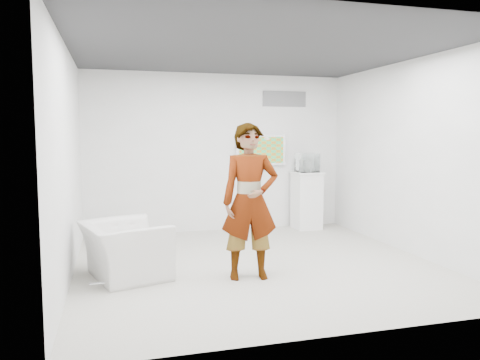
% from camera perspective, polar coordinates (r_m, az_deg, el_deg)
% --- Properties ---
extents(room, '(5.01, 5.01, 3.00)m').
position_cam_1_polar(room, '(6.58, 2.01, 2.49)').
color(room, '#A8A49A').
rests_on(room, ground).
extents(tv, '(1.00, 0.08, 0.60)m').
position_cam_1_polar(tv, '(9.17, 2.54, 3.68)').
color(tv, silver).
rests_on(tv, room).
extents(logo_decal, '(0.90, 0.02, 0.30)m').
position_cam_1_polar(logo_decal, '(9.39, 5.44, 9.81)').
color(logo_decal, slate).
rests_on(logo_decal, room).
extents(person, '(0.78, 0.56, 2.00)m').
position_cam_1_polar(person, '(5.99, 1.21, -2.62)').
color(person, silver).
rests_on(person, room).
extents(armchair, '(1.25, 1.34, 0.72)m').
position_cam_1_polar(armchair, '(6.32, -13.85, -8.28)').
color(armchair, silver).
rests_on(armchair, room).
extents(pedestal, '(0.55, 0.55, 1.12)m').
position_cam_1_polar(pedestal, '(9.30, 8.12, -2.47)').
color(pedestal, white).
rests_on(pedestal, room).
extents(floor_uplight, '(0.18, 0.18, 0.26)m').
position_cam_1_polar(floor_uplight, '(9.48, 6.78, -4.94)').
color(floor_uplight, silver).
rests_on(floor_uplight, room).
extents(vitrine, '(0.39, 0.39, 0.37)m').
position_cam_1_polar(vitrine, '(9.22, 8.18, 2.12)').
color(vitrine, white).
rests_on(vitrine, pedestal).
extents(console, '(0.11, 0.18, 0.24)m').
position_cam_1_polar(console, '(9.23, 8.18, 1.71)').
color(console, white).
rests_on(console, pedestal).
extents(wii_remote, '(0.04, 0.12, 0.03)m').
position_cam_1_polar(wii_remote, '(6.12, 3.29, 5.07)').
color(wii_remote, white).
rests_on(wii_remote, person).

